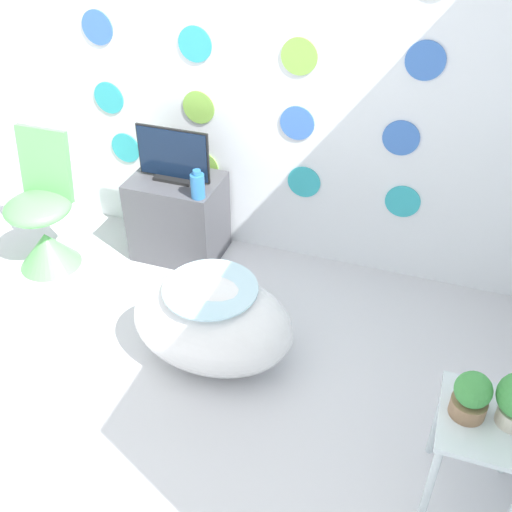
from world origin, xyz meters
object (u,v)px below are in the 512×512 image
Objects in this scene: chair at (44,227)px; tv at (173,157)px; vase at (198,185)px; potted_plant_left at (472,396)px; bathtub at (212,322)px.

tv is at bearing 27.94° from chair.
vase is at bearing 14.13° from chair.
chair is at bearing -165.87° from vase.
tv reaches higher than vase.
chair is 4.31× the size of potted_plant_left.
potted_plant_left is at bearing -34.03° from tv.
tv is at bearing 145.80° from vase.
tv is (0.73, 0.39, 0.42)m from chair.
chair reaches higher than vase.
tv is at bearing 145.97° from potted_plant_left.
bathtub is at bearing -62.24° from vase.
tv reaches higher than potted_plant_left.
chair is 0.93m from tv.
tv is 2.61× the size of vase.
vase is at bearing 146.00° from potted_plant_left.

